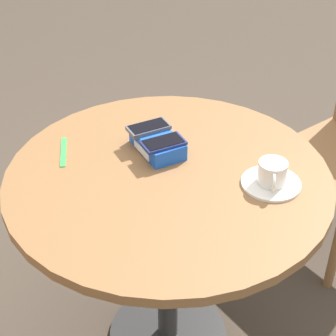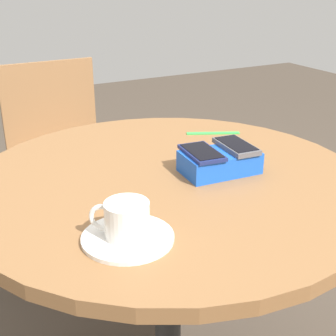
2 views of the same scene
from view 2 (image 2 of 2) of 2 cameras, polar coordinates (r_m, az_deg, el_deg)
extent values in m
cylinder|color=#2D2D2D|center=(1.29, 0.00, -15.90)|extent=(0.07, 0.07, 0.67)
cylinder|color=brown|center=(1.10, 0.00, -1.67)|extent=(0.94, 0.94, 0.03)
cube|color=blue|center=(1.11, 6.30, 0.71)|extent=(0.18, 0.12, 0.05)
cube|color=white|center=(1.16, 4.96, 1.23)|extent=(0.10, 0.01, 0.02)
cube|color=#515156|center=(1.13, 8.30, 2.65)|extent=(0.07, 0.13, 0.01)
cube|color=black|center=(1.13, 8.32, 2.97)|extent=(0.07, 0.12, 0.00)
cube|color=navy|center=(1.09, 4.14, 1.87)|extent=(0.08, 0.13, 0.01)
cube|color=black|center=(1.08, 4.15, 2.12)|extent=(0.07, 0.12, 0.00)
cylinder|color=silver|center=(0.85, -4.92, -8.46)|extent=(0.17, 0.17, 0.01)
cylinder|color=silver|center=(0.83, -5.01, -6.28)|extent=(0.08, 0.08, 0.07)
cylinder|color=olive|center=(0.82, -5.07, -4.63)|extent=(0.07, 0.07, 0.00)
torus|color=silver|center=(0.84, -7.90, -6.01)|extent=(0.05, 0.04, 0.05)
cube|color=green|center=(1.39, 5.52, 4.25)|extent=(0.15, 0.08, 0.00)
cube|color=brown|center=(1.91, -12.06, 0.38)|extent=(0.42, 0.42, 0.02)
cube|color=brown|center=(2.03, -14.22, 7.34)|extent=(0.39, 0.02, 0.37)
cylinder|color=brown|center=(1.82, -15.29, -9.31)|extent=(0.04, 0.04, 0.43)
cylinder|color=brown|center=(1.91, -4.49, -6.72)|extent=(0.04, 0.04, 0.43)
cylinder|color=brown|center=(2.14, -17.81, -4.49)|extent=(0.04, 0.04, 0.43)
cylinder|color=brown|center=(2.22, -8.49, -2.51)|extent=(0.04, 0.04, 0.43)
camera|label=1|loc=(1.77, -57.66, 30.09)|focal=60.00mm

